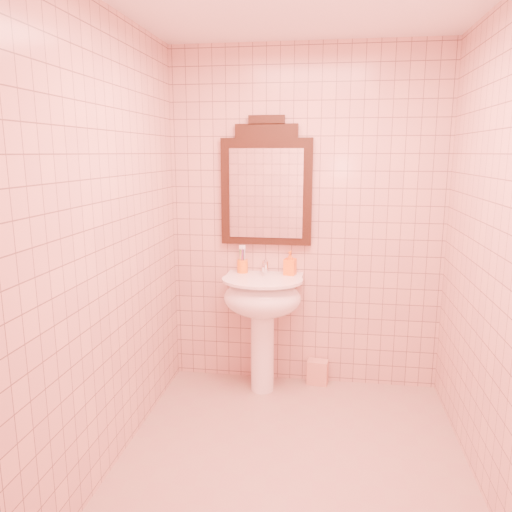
% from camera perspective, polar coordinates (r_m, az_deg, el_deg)
% --- Properties ---
extents(floor, '(2.20, 2.20, 0.00)m').
position_cam_1_polar(floor, '(3.10, 4.09, -22.56)').
color(floor, tan).
rests_on(floor, ground).
extents(back_wall, '(2.00, 0.02, 2.50)m').
position_cam_1_polar(back_wall, '(3.69, 5.65, 3.98)').
color(back_wall, tan).
rests_on(back_wall, floor).
extents(pedestal_sink, '(0.58, 0.58, 0.86)m').
position_cam_1_polar(pedestal_sink, '(3.62, 0.74, -5.66)').
color(pedestal_sink, white).
rests_on(pedestal_sink, floor).
extents(faucet, '(0.04, 0.16, 0.11)m').
position_cam_1_polar(faucet, '(3.69, 1.03, -1.20)').
color(faucet, white).
rests_on(faucet, pedestal_sink).
extents(mirror, '(0.67, 0.06, 0.93)m').
position_cam_1_polar(mirror, '(3.66, 1.19, 7.98)').
color(mirror, black).
rests_on(mirror, back_wall).
extents(toothbrush_cup, '(0.08, 0.08, 0.18)m').
position_cam_1_polar(toothbrush_cup, '(3.72, -1.56, -1.13)').
color(toothbrush_cup, orange).
rests_on(toothbrush_cup, pedestal_sink).
extents(soap_dispenser, '(0.10, 0.10, 0.18)m').
position_cam_1_polar(soap_dispenser, '(3.66, 3.91, -0.81)').
color(soap_dispenser, orange).
rests_on(soap_dispenser, pedestal_sink).
extents(towel, '(0.17, 0.12, 0.19)m').
position_cam_1_polar(towel, '(3.96, 7.05, -13.02)').
color(towel, '#F1B48E').
rests_on(towel, floor).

